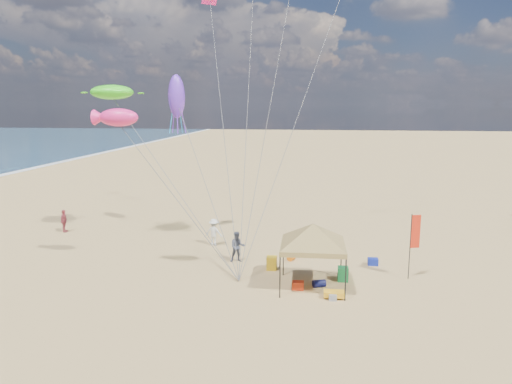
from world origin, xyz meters
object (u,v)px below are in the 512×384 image
chair_yellow (272,263)px  person_far_a (64,221)px  feather_flag (414,236)px  beach_cart (334,294)px  person_near_a (329,244)px  person_near_c (214,232)px  canopy_tent (313,226)px  person_near_b (237,247)px  cooler_blue (373,262)px  chair_green (343,274)px  cooler_red (298,285)px

chair_yellow → person_far_a: size_ratio=0.45×
feather_flag → beach_cart: bearing=-142.9°
person_near_a → person_near_c: size_ratio=0.99×
canopy_tent → chair_yellow: size_ratio=8.28×
canopy_tent → person_near_c: (-6.07, 5.97, -2.15)m
person_near_b → beach_cart: bearing=-55.8°
person_near_b → person_far_a: (-12.67, 4.47, -0.07)m
person_near_a → canopy_tent: bearing=46.6°
cooler_blue → beach_cart: cooler_blue is taller
chair_green → person_near_c: bearing=146.7°
feather_flag → cooler_red: size_ratio=6.13×
cooler_red → chair_green: (2.13, 1.38, 0.16)m
chair_green → person_near_a: size_ratio=0.43×
canopy_tent → beach_cart: (1.00, -1.17, -2.78)m
person_near_a → person_near_b: size_ratio=0.97×
cooler_blue → person_far_a: (-19.97, 4.05, 0.58)m
chair_yellow → person_near_a: (2.96, 2.21, 0.47)m
cooler_red → person_near_a: size_ratio=0.33×
cooler_red → person_near_a: (1.47, 4.73, 0.63)m
person_near_c → cooler_blue: bearing=177.5°
feather_flag → person_far_a: feather_flag is taller
person_near_a → person_far_a: person_near_a is taller
cooler_blue → person_near_a: person_near_a is taller
person_near_b → person_near_c: 3.44m
chair_yellow → beach_cart: (3.13, -3.32, -0.15)m
feather_flag → cooler_blue: feather_flag is taller
chair_green → chair_yellow: size_ratio=1.00×
person_near_a → person_far_a: (-17.61, 3.25, -0.05)m
beach_cart → person_near_a: bearing=91.8°
chair_yellow → feather_flag: bearing=-3.2°
person_near_c → cooler_red: bearing=142.7°
chair_yellow → person_near_a: size_ratio=0.43×
cooler_red → chair_yellow: (-1.49, 2.52, 0.16)m
canopy_tent → chair_green: bearing=34.4°
chair_yellow → person_near_c: (-3.94, 3.82, 0.48)m
chair_green → person_near_b: 6.01m
canopy_tent → person_near_c: bearing=135.5°
chair_green → person_far_a: size_ratio=0.45×
beach_cart → person_near_b: (-5.12, 4.31, 0.65)m
canopy_tent → cooler_blue: size_ratio=10.74×
feather_flag → person_near_b: bearing=171.3°
cooler_blue → chair_green: (-1.71, -2.54, 0.16)m
person_near_c → person_far_a: bearing=3.4°
feather_flag → chair_yellow: 7.25m
cooler_red → cooler_blue: size_ratio=1.00×
chair_green → person_near_c: 9.05m
cooler_red → person_far_a: 18.02m
beach_cart → person_near_a: (-0.17, 5.54, 0.62)m
cooler_blue → canopy_tent: bearing=-131.9°
person_far_a → cooler_blue: bearing=-109.8°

